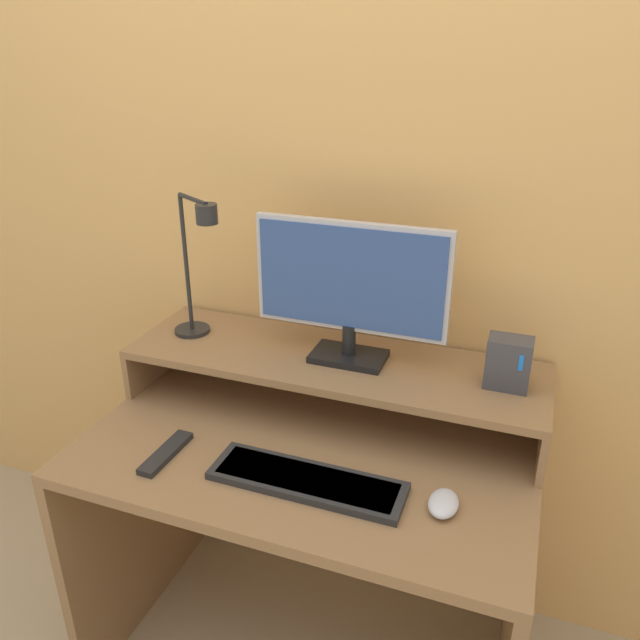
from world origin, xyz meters
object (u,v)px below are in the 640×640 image
at_px(monitor, 350,286).
at_px(remote_control, 166,453).
at_px(keyboard, 307,481).
at_px(router_dock, 508,363).
at_px(mouse, 443,503).
at_px(desk_lamp, 197,265).

bearing_deg(monitor, remote_control, -133.81).
bearing_deg(keyboard, router_dock, 41.03).
height_order(monitor, keyboard, monitor).
relative_size(router_dock, mouse, 1.33).
distance_m(keyboard, mouse, 0.31).
height_order(desk_lamp, keyboard, desk_lamp).
relative_size(desk_lamp, router_dock, 3.16).
bearing_deg(keyboard, monitor, 92.26).
distance_m(mouse, remote_control, 0.67).
height_order(monitor, remote_control, monitor).
height_order(desk_lamp, router_dock, desk_lamp).
bearing_deg(router_dock, desk_lamp, -178.17).
distance_m(monitor, remote_control, 0.62).
distance_m(router_dock, keyboard, 0.56).
bearing_deg(monitor, desk_lamp, -176.05).
height_order(mouse, remote_control, mouse).
bearing_deg(mouse, remote_control, -176.23).
bearing_deg(mouse, keyboard, -175.47).
bearing_deg(desk_lamp, mouse, -21.25).
xyz_separation_m(router_dock, keyboard, (-0.39, -0.34, -0.21)).
bearing_deg(remote_control, desk_lamp, 102.87).
xyz_separation_m(desk_lamp, keyboard, (0.44, -0.32, -0.37)).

